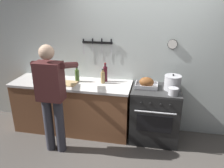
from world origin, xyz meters
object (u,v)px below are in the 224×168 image
at_px(roasting_pan, 147,83).
at_px(stock_pot, 173,83).
at_px(person_cook, 52,93).
at_px(cutting_board, 66,83).
at_px(bottle_vinegar, 103,77).
at_px(saucepan, 173,91).
at_px(bottle_olive_oil, 77,75).
at_px(bottle_wine_red, 105,74).
at_px(stove, 155,114).

distance_m(roasting_pan, stock_pot, 0.40).
relative_size(person_cook, cutting_board, 4.61).
relative_size(roasting_pan, cutting_board, 0.98).
relative_size(cutting_board, bottle_vinegar, 1.46).
bearing_deg(saucepan, bottle_vinegar, 166.46).
height_order(person_cook, bottle_vinegar, person_cook).
xyz_separation_m(person_cook, stock_pot, (1.72, 0.61, 0.06)).
xyz_separation_m(person_cook, saucepan, (1.72, 0.41, 0.00)).
distance_m(saucepan, bottle_olive_oil, 1.59).
distance_m(cutting_board, bottle_wine_red, 0.68).
relative_size(person_cook, bottle_vinegar, 6.71).
height_order(person_cook, stock_pot, person_cook).
distance_m(stove, stock_pot, 0.61).
distance_m(stock_pot, bottle_vinegar, 1.12).
distance_m(stock_pot, bottle_olive_oil, 1.56).
distance_m(stove, person_cook, 1.68).
distance_m(stove, bottle_olive_oil, 1.44).
xyz_separation_m(person_cook, bottle_olive_oil, (0.15, 0.66, 0.06)).
bearing_deg(cutting_board, stock_pot, 3.13).
bearing_deg(roasting_pan, saucepan, -28.68).
xyz_separation_m(stove, bottle_olive_oil, (-1.33, 0.06, 0.56)).
bearing_deg(cutting_board, bottle_vinegar, 14.78).
bearing_deg(roasting_pan, cutting_board, -175.43).
xyz_separation_m(stock_pot, bottle_olive_oil, (-1.56, 0.05, -0.00)).
xyz_separation_m(stove, stock_pot, (0.23, 0.01, 0.56)).
height_order(roasting_pan, bottle_olive_oil, bottle_olive_oil).
distance_m(bottle_olive_oil, bottle_vinegar, 0.44).
bearing_deg(saucepan, bottle_wine_red, 161.91).
relative_size(stock_pot, bottle_olive_oil, 0.99).
relative_size(stock_pot, cutting_board, 0.72).
height_order(bottle_olive_oil, bottle_vinegar, bottle_olive_oil).
bearing_deg(stock_pot, bottle_olive_oil, 178.13).
relative_size(stove, bottle_vinegar, 3.64).
xyz_separation_m(cutting_board, bottle_vinegar, (0.59, 0.16, 0.09)).
xyz_separation_m(bottle_wine_red, bottle_vinegar, (-0.02, -0.09, -0.03)).
height_order(stove, person_cook, person_cook).
bearing_deg(stove, bottle_wine_red, 169.07).
bearing_deg(stove, person_cook, -157.97).
relative_size(roasting_pan, bottle_wine_red, 1.08).
bearing_deg(stove, bottle_olive_oil, 177.20).
bearing_deg(bottle_olive_oil, stock_pot, -1.87).
bearing_deg(stove, roasting_pan, 170.96).
height_order(stove, bottle_wine_red, bottle_wine_red).
distance_m(bottle_wine_red, bottle_olive_oil, 0.48).
relative_size(person_cook, roasting_pan, 4.72).
relative_size(roasting_pan, bottle_olive_oil, 1.35).
xyz_separation_m(stove, person_cook, (-1.48, -0.60, 0.50)).
bearing_deg(saucepan, bottle_olive_oil, 170.64).
xyz_separation_m(person_cook, cutting_board, (0.00, 0.52, -0.04)).
height_order(saucepan, cutting_board, saucepan).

